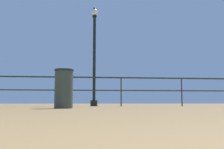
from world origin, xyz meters
name	(u,v)px	position (x,y,z in m)	size (l,w,h in m)	color
pier_railing	(90,84)	(0.00, 9.96, 0.81)	(25.97, 0.05, 1.09)	#272D1A
lamppost_center	(94,54)	(0.18, 10.20, 2.01)	(0.26, 0.26, 3.88)	black
trash_bin	(64,89)	(-0.70, 6.61, 0.46)	(0.45, 0.45, 0.92)	#354033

